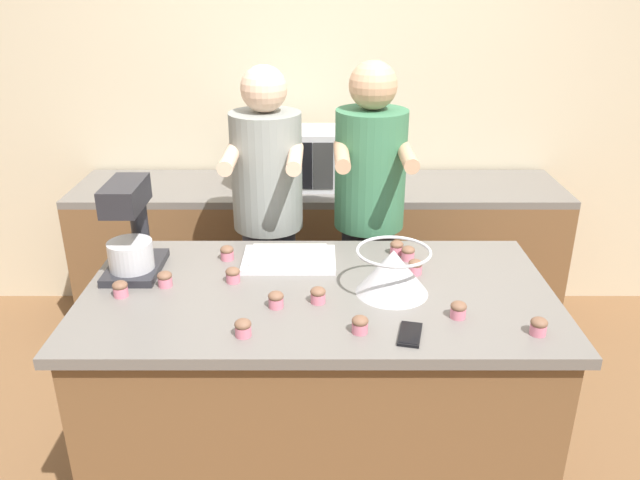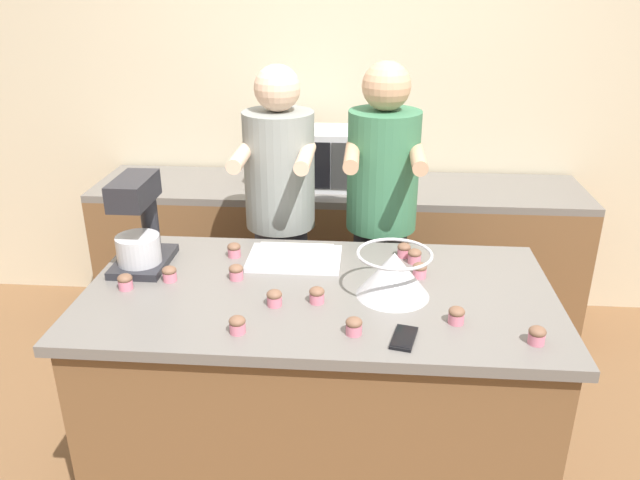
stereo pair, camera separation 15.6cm
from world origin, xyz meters
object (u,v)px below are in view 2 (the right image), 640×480
Objects in this scene: cupcake_0 at (318,295)px; cupcake_12 at (456,315)px; cell_phone at (404,338)px; cupcake_7 at (169,273)px; cupcake_4 at (125,281)px; cupcake_10 at (234,250)px; stand_mixer at (139,228)px; cupcake_1 at (414,256)px; microwave_oven at (308,157)px; cupcake_11 at (236,272)px; person_right at (380,234)px; person_left at (281,234)px; cupcake_5 at (537,335)px; mixing_bowl at (394,273)px; cupcake_8 at (420,270)px; baking_tray at (295,257)px; cupcake_9 at (404,250)px; cupcake_2 at (237,324)px; cupcake_6 at (274,298)px; cupcake_3 at (354,326)px.

cupcake_12 is at bearing -12.53° from cupcake_0.
cell_phone is 0.94m from cupcake_7.
cupcake_10 is (0.34, 0.31, 0.00)m from cupcake_4.
stand_mixer is 1.10m from cupcake_1.
stand_mixer is at bearing -114.09° from microwave_oven.
cupcake_0 is 1.00× the size of cupcake_11.
person_right is at bearing 105.28° from cupcake_12.
cupcake_0 is 1.00× the size of cupcake_4.
person_right is 28.24× the size of cupcake_10.
stand_mixer reaches higher than cupcake_1.
cupcake_5 is (0.95, -0.99, 0.10)m from person_left.
mixing_bowl is 1.47m from microwave_oven.
cupcake_5 is 1.00× the size of cupcake_8.
baking_tray is at bearing 25.51° from cupcake_4.
cupcake_8 is at bearing -41.54° from person_left.
cupcake_0 is (-0.23, -0.77, 0.08)m from person_right.
cupcake_5 and cupcake_9 have the same top height.
cupcake_11 is (-0.65, -0.26, 0.00)m from cupcake_9.
cupcake_10 is (-0.61, -0.41, 0.08)m from person_right.
cupcake_0 and cupcake_2 have the same top height.
cupcake_4 is 1.00× the size of cupcake_8.
mixing_bowl is 4.56× the size of cupcake_2.
cupcake_0 is 0.52m from cupcake_9.
cupcake_8 is at bearing -74.38° from cupcake_9.
cupcake_0 is 0.72m from cupcake_4.
cupcake_4 is (0.00, -0.20, -0.13)m from stand_mixer.
cupcake_7 is 1.00× the size of cupcake_10.
mixing_bowl reaches higher than cupcake_6.
person_left is 0.99× the size of person_right.
cupcake_4 is 0.41m from cupcake_11.
cell_phone is at bearing -99.97° from cupcake_8.
cupcake_0 is 0.36m from cupcake_11.
person_right is at bearing 84.18° from cupcake_3.
cupcake_5 is 1.00× the size of cupcake_7.
cupcake_8 is 1.00× the size of cupcake_12.
cell_phone is 2.61× the size of cupcake_5.
microwave_oven is (0.06, 0.70, 0.18)m from person_left.
cupcake_5 is at bearing 0.60° from cupcake_2.
cupcake_4 is at bearing -178.32° from mixing_bowl.
cupcake_8 and cupcake_12 have the same top height.
cupcake_3 is (0.25, -0.53, 0.01)m from baking_tray.
cupcake_6 is at bearing -115.40° from person_right.
microwave_oven reaches higher than cupcake_11.
cupcake_8 is (0.11, 0.15, -0.06)m from mixing_bowl.
cupcake_0 reaches higher than baking_tray.
cupcake_6 is at bearing 173.41° from cupcake_12.
cupcake_2 is 1.00× the size of cupcake_12.
cupcake_5 is (0.44, -0.29, -0.06)m from mixing_bowl.
stand_mixer is at bearing 160.78° from cupcake_0.
cupcake_7 is (-0.81, -0.65, 0.08)m from person_right.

